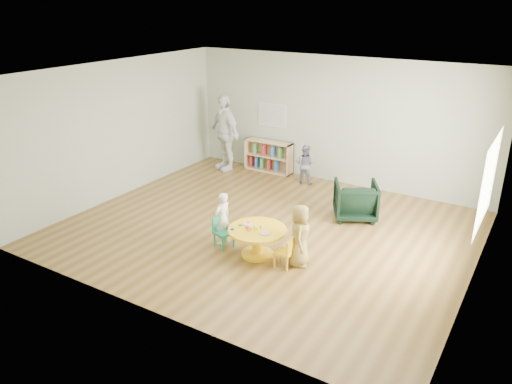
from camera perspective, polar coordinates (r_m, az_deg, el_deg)
room at (r=8.47m, az=1.36°, el=7.34°), size 7.10×7.00×2.80m
activity_table at (r=8.10m, az=0.15°, el=-5.17°), size 0.95×0.95×0.52m
kid_chair_left at (r=8.43m, az=-3.86°, el=-4.44°), size 0.36×0.36×0.53m
kid_chair_right at (r=7.80m, az=3.45°, el=-6.83°), size 0.28×0.28×0.50m
bookshelf at (r=12.05m, az=1.44°, el=4.13°), size 1.20×0.30×0.75m
alphabet_poster at (r=11.89m, az=1.85°, el=8.80°), size 0.74×0.01×0.54m
armchair at (r=9.62m, az=11.31°, el=-0.93°), size 1.05×1.06×0.72m
child_left at (r=8.45m, az=-3.84°, el=-3.04°), size 0.28×0.37×0.93m
child_right at (r=7.78m, az=5.01°, el=-4.98°), size 0.48×0.58×1.02m
toddler at (r=11.25m, az=5.61°, el=3.18°), size 0.46×0.37×0.89m
adult_caretaker at (r=12.04m, az=-3.59°, el=6.80°), size 1.16×0.83×1.83m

